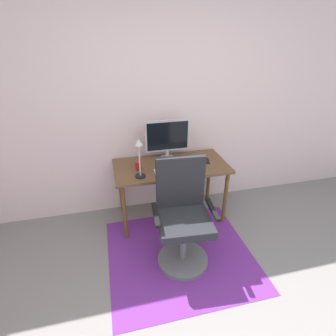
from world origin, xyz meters
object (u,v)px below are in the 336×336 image
Objects in this scene: keyboard at (174,171)px; computer_mouse at (202,166)px; cell_phone at (206,161)px; office_chair at (183,221)px; desk_lamp at (139,154)px; desk at (171,171)px; coffee_cup at (138,166)px; monitor at (167,137)px.

computer_mouse reaches higher than keyboard.
keyboard is 0.45m from cell_phone.
office_chair is (-0.05, -0.53, -0.26)m from keyboard.
computer_mouse is 0.74m from desk_lamp.
desk is 2.97× the size of keyboard.
keyboard is 3.07× the size of cell_phone.
desk_lamp reaches higher than coffee_cup.
monitor reaches higher than desk_lamp.
cell_phone is at bearing 1.57° from coffee_cup.
computer_mouse is at bearing 4.25° from keyboard.
office_chair is at bearing -95.29° from desk.
office_chair is at bearing -95.81° from keyboard.
computer_mouse is at bearing 4.68° from desk_lamp.
keyboard is 0.40× the size of office_chair.
cell_phone is at bearing -0.21° from desk.
monitor is 5.19× the size of coffee_cup.
keyboard is 1.04× the size of desk_lamp.
desk is at bearing -166.06° from cell_phone.
keyboard is 0.59m from office_chair.
desk is 2.49× the size of monitor.
coffee_cup is 0.71× the size of cell_phone.
monitor is 1.24× the size of desk_lamp.
coffee_cup is at bearing 171.37° from computer_mouse.
cell_phone is at bearing 59.30° from office_chair.
desk_lamp is (-0.37, -0.03, 0.25)m from keyboard.
desk_lamp is (-0.38, -0.19, 0.34)m from desk.
keyboard is 4.13× the size of computer_mouse.
office_chair is at bearing -64.65° from coffee_cup.
office_chair is (-0.38, -0.55, -0.27)m from computer_mouse.
coffee_cup reaches higher than computer_mouse.
cell_phone is (0.43, 0.15, -0.00)m from keyboard.
office_chair is (-0.48, -0.68, -0.25)m from cell_phone.
office_chair reaches higher than cell_phone.
desk is 12.27× the size of computer_mouse.
office_chair is at bearing -124.51° from computer_mouse.
coffee_cup is (-0.69, 0.11, 0.03)m from computer_mouse.
desk is 0.18m from keyboard.
coffee_cup is at bearing 160.52° from keyboard.
cell_phone is 0.34× the size of desk_lamp.
monitor is 0.48× the size of office_chair.
cell_phone is 0.85m from desk_lamp.
cell_phone is 0.13× the size of office_chair.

